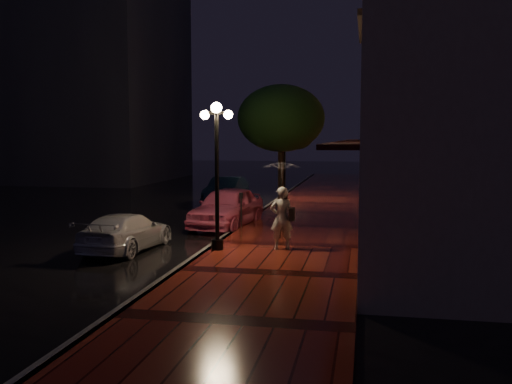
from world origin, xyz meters
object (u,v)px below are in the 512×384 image
Objects in this scene: streetlamp_near at (217,167)px; navy_car at (226,191)px; streetlamp_far at (285,153)px; parking_meter at (241,206)px; pink_car at (227,207)px; street_tree at (281,120)px; silver_car at (126,232)px; woman_with_umbrella at (282,191)px.

navy_car is (-2.81, 12.40, -1.91)m from streetlamp_near.
streetlamp_far is 3.37× the size of parking_meter.
navy_car is 3.30× the size of parking_meter.
pink_car reaches higher than navy_car.
pink_car is (-0.95, 5.02, -1.82)m from streetlamp_near.
street_tree is 4.53× the size of parking_meter.
street_tree is 11.97m from silver_car.
woman_with_umbrella is at bearing -51.27° from pink_car.
streetlamp_far is 1.65× the size of woman_with_umbrella.
pink_car is at bearing -96.04° from streetlamp_far.
streetlamp_near is 1.00× the size of streetlamp_far.
silver_car is at bearing -105.98° from street_tree.
street_tree is 1.45× the size of silver_car.
streetlamp_near is at bearing -71.82° from pink_car.
pink_car is 1.08× the size of navy_car.
street_tree is (0.26, 10.99, 1.64)m from streetlamp_near.
woman_with_umbrella is at bearing -171.88° from silver_car.
pink_car is at bearing 100.71° from streetlamp_near.
parking_meter is (-2.06, 3.79, -0.95)m from woman_with_umbrella.
navy_car is (-1.86, 7.38, -0.08)m from pink_car.
street_tree is at bearing -102.22° from silver_car.
silver_car is 4.95m from parking_meter.
pink_car is 1.13m from parking_meter.
street_tree reaches higher than streetlamp_near.
streetlamp_near reaches higher than navy_car.
streetlamp_near and streetlamp_far have the same top height.
streetlamp_far is 3.44m from street_tree.
streetlamp_far is at bearing -97.89° from silver_car.
streetlamp_near is 0.74× the size of street_tree.
street_tree is 1.38× the size of navy_car.
streetlamp_near is 3.37× the size of parking_meter.
navy_car is at bearing -150.37° from streetlamp_far.
streetlamp_far reaches higher than parking_meter.
streetlamp_far is at bearing 105.66° from parking_meter.
navy_car is at bearing -87.50° from woman_with_umbrella.
navy_car is 12.36m from silver_car.
parking_meter is (2.68, 4.15, 0.35)m from silver_car.
woman_with_umbrella reaches higher than navy_car.
parking_meter is (2.61, -8.22, 0.23)m from navy_car.
streetlamp_near is 0.95× the size of pink_car.
streetlamp_near is 14.00m from streetlamp_far.
pink_car reaches higher than parking_meter.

